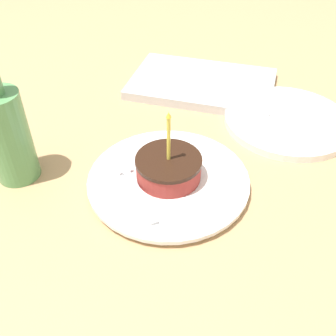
% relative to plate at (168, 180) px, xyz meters
% --- Properties ---
extents(ground_plane, '(2.40, 2.40, 0.04)m').
position_rel_plate_xyz_m(ground_plane, '(0.00, -0.03, -0.03)').
color(ground_plane, tan).
rests_on(ground_plane, ground).
extents(plate, '(0.26, 0.26, 0.02)m').
position_rel_plate_xyz_m(plate, '(0.00, 0.00, 0.00)').
color(plate, white).
rests_on(plate, ground_plane).
extents(cake_slice, '(0.11, 0.11, 0.12)m').
position_rel_plate_xyz_m(cake_slice, '(-0.00, 0.00, 0.03)').
color(cake_slice, '#99332D').
rests_on(cake_slice, plate).
extents(fork, '(0.12, 0.14, 0.00)m').
position_rel_plate_xyz_m(fork, '(-0.05, -0.03, 0.01)').
color(fork, '#B2B2B7').
rests_on(fork, plate).
extents(bottle, '(0.07, 0.07, 0.21)m').
position_rel_plate_xyz_m(bottle, '(-0.25, -0.04, 0.08)').
color(bottle, '#599959').
rests_on(bottle, ground_plane).
extents(side_plate, '(0.25, 0.25, 0.01)m').
position_rel_plate_xyz_m(side_plate, '(0.18, 0.24, -0.00)').
color(side_plate, white).
rests_on(side_plate, ground_plane).
extents(marble_board, '(0.32, 0.20, 0.02)m').
position_rel_plate_xyz_m(marble_board, '(-0.01, 0.33, -0.00)').
color(marble_board, silver).
rests_on(marble_board, ground_plane).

